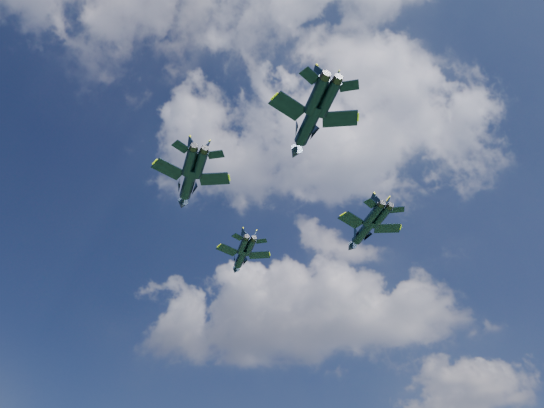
{
  "coord_description": "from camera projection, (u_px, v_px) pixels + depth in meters",
  "views": [
    {
      "loc": [
        8.17,
        -58.51,
        4.3
      ],
      "look_at": [
        -6.73,
        8.58,
        61.71
      ],
      "focal_mm": 35.0,
      "sensor_mm": 36.0,
      "label": 1
    }
  ],
  "objects": [
    {
      "name": "jet_slot",
      "position": [
        308.0,
        126.0,
        78.77
      ],
      "size": [
        12.99,
        17.39,
        4.23
      ],
      "rotation": [
        0.0,
        0.0,
        0.52
      ],
      "color": "black"
    },
    {
      "name": "jet_right",
      "position": [
        363.0,
        232.0,
        93.43
      ],
      "size": [
        11.38,
        14.84,
        3.66
      ],
      "rotation": [
        0.0,
        0.0,
        0.56
      ],
      "color": "black"
    },
    {
      "name": "jet_lead",
      "position": [
        241.0,
        258.0,
        104.57
      ],
      "size": [
        10.21,
        13.73,
        3.33
      ],
      "rotation": [
        0.0,
        0.0,
        0.51
      ],
      "color": "black"
    },
    {
      "name": "jet_left",
      "position": [
        188.0,
        184.0,
        86.99
      ],
      "size": [
        12.15,
        16.19,
        3.95
      ],
      "rotation": [
        0.0,
        0.0,
        0.53
      ],
      "color": "black"
    }
  ]
}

